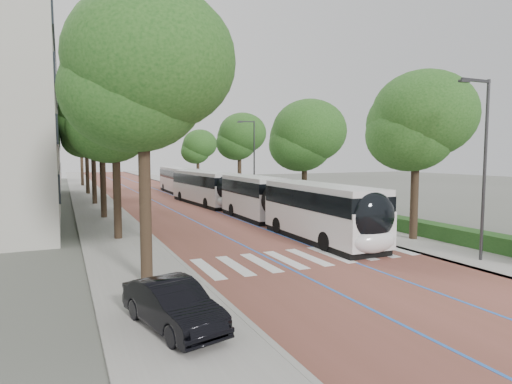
% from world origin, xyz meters
% --- Properties ---
extents(ground, '(160.00, 160.00, 0.00)m').
position_xyz_m(ground, '(0.00, 0.00, 0.00)').
color(ground, '#51544C').
rests_on(ground, ground).
extents(road, '(11.00, 140.00, 0.02)m').
position_xyz_m(road, '(0.00, 40.00, 0.01)').
color(road, brown).
rests_on(road, ground).
extents(sidewalk_left, '(4.00, 140.00, 0.12)m').
position_xyz_m(sidewalk_left, '(-7.50, 40.00, 0.06)').
color(sidewalk_left, gray).
rests_on(sidewalk_left, ground).
extents(sidewalk_right, '(4.00, 140.00, 0.12)m').
position_xyz_m(sidewalk_right, '(7.50, 40.00, 0.06)').
color(sidewalk_right, gray).
rests_on(sidewalk_right, ground).
extents(kerb_left, '(0.20, 140.00, 0.14)m').
position_xyz_m(kerb_left, '(-5.60, 40.00, 0.06)').
color(kerb_left, gray).
rests_on(kerb_left, ground).
extents(kerb_right, '(0.20, 140.00, 0.14)m').
position_xyz_m(kerb_right, '(5.60, 40.00, 0.06)').
color(kerb_right, gray).
rests_on(kerb_right, ground).
extents(zebra_crossing, '(10.55, 3.60, 0.01)m').
position_xyz_m(zebra_crossing, '(0.20, 1.00, 0.03)').
color(zebra_crossing, silver).
rests_on(zebra_crossing, ground).
extents(lane_line_left, '(0.12, 126.00, 0.01)m').
position_xyz_m(lane_line_left, '(-1.60, 40.00, 0.02)').
color(lane_line_left, blue).
rests_on(lane_line_left, road).
extents(lane_line_right, '(0.12, 126.00, 0.01)m').
position_xyz_m(lane_line_right, '(1.60, 40.00, 0.02)').
color(lane_line_right, blue).
rests_on(lane_line_right, road).
extents(hedge, '(1.20, 14.00, 0.80)m').
position_xyz_m(hedge, '(9.10, 0.00, 0.52)').
color(hedge, '#164117').
rests_on(hedge, sidewalk_right).
extents(streetlight_near, '(1.82, 0.20, 8.00)m').
position_xyz_m(streetlight_near, '(6.62, -3.00, 4.82)').
color(streetlight_near, '#323235').
rests_on(streetlight_near, sidewalk_right).
extents(streetlight_far, '(1.82, 0.20, 8.00)m').
position_xyz_m(streetlight_far, '(6.62, 22.00, 4.82)').
color(streetlight_far, '#323235').
rests_on(streetlight_far, sidewalk_right).
extents(lamp_post_left, '(0.14, 0.14, 8.00)m').
position_xyz_m(lamp_post_left, '(-6.10, 8.00, 4.12)').
color(lamp_post_left, '#323235').
rests_on(lamp_post_left, sidewalk_left).
extents(trees_left, '(6.45, 60.93, 10.33)m').
position_xyz_m(trees_left, '(-7.50, 24.72, 7.39)').
color(trees_left, black).
rests_on(trees_left, ground).
extents(trees_right, '(6.02, 47.31, 8.89)m').
position_xyz_m(trees_right, '(7.70, 19.07, 6.26)').
color(trees_right, black).
rests_on(trees_right, ground).
extents(lead_bus, '(2.80, 18.43, 3.20)m').
position_xyz_m(lead_bus, '(2.89, 7.87, 1.63)').
color(lead_bus, black).
rests_on(lead_bus, ground).
extents(bus_queued_0, '(3.26, 12.53, 3.20)m').
position_xyz_m(bus_queued_0, '(2.38, 23.78, 1.62)').
color(bus_queued_0, silver).
rests_on(bus_queued_0, ground).
extents(bus_queued_1, '(2.84, 12.46, 3.20)m').
position_xyz_m(bus_queued_1, '(3.05, 36.62, 1.62)').
color(bus_queued_1, silver).
rests_on(bus_queued_1, ground).
extents(parked_car, '(2.28, 4.14, 1.29)m').
position_xyz_m(parked_car, '(-7.64, -4.78, 0.77)').
color(parked_car, black).
rests_on(parked_car, sidewalk_left).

